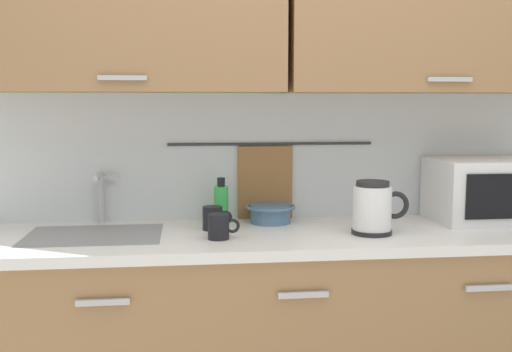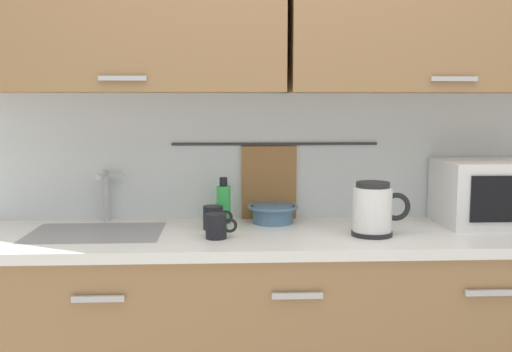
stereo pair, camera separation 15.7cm
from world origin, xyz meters
The scene contains 9 objects.
counter_unit centered at (-0.01, 0.30, 0.46)m, with size 2.53×0.64×0.90m.
back_wall_assembly centered at (0.00, 0.53, 1.52)m, with size 3.70×0.41×2.50m.
sink_faucet centered at (-0.76, 0.53, 1.04)m, with size 0.09×0.17×0.22m.
microwave centered at (0.88, 0.41, 1.04)m, with size 0.46×0.35×0.27m.
electric_kettle centered at (0.32, 0.22, 1.00)m, with size 0.23×0.16×0.21m.
dish_soap_bottle centered at (-0.26, 0.48, 0.99)m, with size 0.06×0.06×0.20m.
mug_near_sink centered at (-0.28, 0.19, 0.95)m, with size 0.12×0.08×0.09m.
mixing_bowl centered at (-0.05, 0.48, 0.94)m, with size 0.21×0.21×0.08m.
mug_by_kettle centered at (-0.30, 0.36, 0.95)m, with size 0.12×0.08×0.09m.
Camera 1 is at (-0.40, -2.00, 1.41)m, focal length 41.88 mm.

